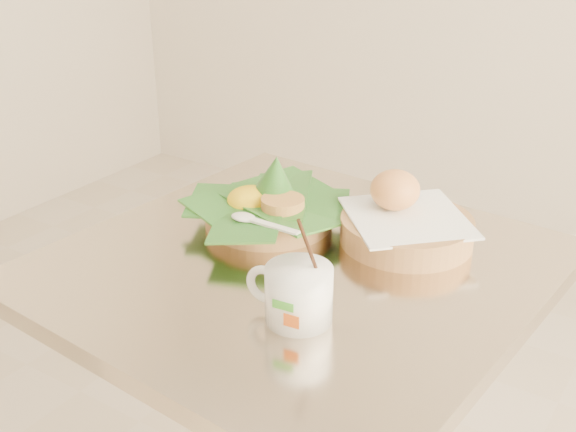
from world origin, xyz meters
The scene contains 4 objects.
cafe_table centered at (0.16, 0.02, 0.53)m, with size 0.75×0.75×0.75m.
rice_basket centered at (0.05, 0.11, 0.79)m, with size 0.27×0.27×0.14m.
bread_basket centered at (0.27, 0.18, 0.78)m, with size 0.26×0.26×0.11m.
coffee_mug centered at (0.25, -0.11, 0.79)m, with size 0.12×0.09×0.16m.
Camera 1 is at (0.69, -0.81, 1.28)m, focal length 45.00 mm.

